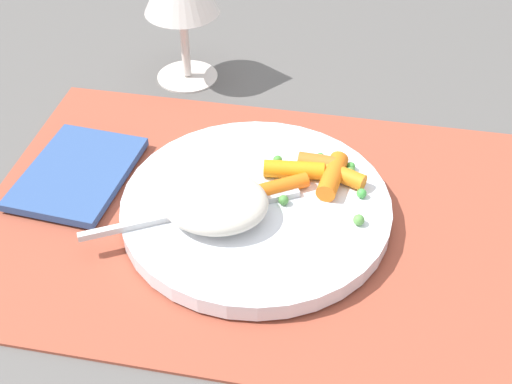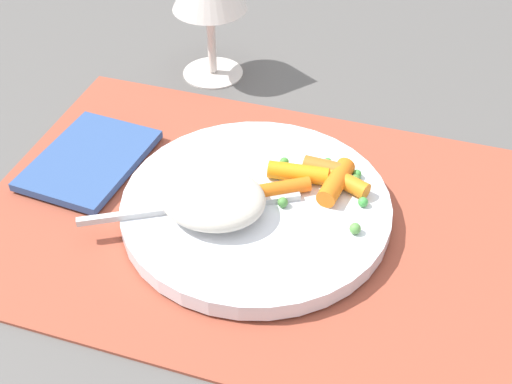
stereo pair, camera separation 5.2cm
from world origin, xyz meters
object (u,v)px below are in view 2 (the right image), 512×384
Objects in this scene: rice_mound at (213,198)px; plate at (256,207)px; fork at (214,204)px; napkin at (90,159)px; carrot_portion at (319,178)px.

plate is at bearing 38.39° from rice_mound.
plate is at bearing 29.07° from fork.
napkin is (-0.14, 0.04, -0.02)m from fork.
napkin is at bearing 163.07° from rice_mound.
fork reaches higher than plate.
napkin is (-0.15, 0.04, -0.03)m from rice_mound.
carrot_portion is 0.56× the size of fork.
fork is at bearing 105.53° from rice_mound.
plate is 2.46× the size of carrot_portion.
rice_mound is (-0.03, -0.02, 0.02)m from plate.
fork is 1.37× the size of napkin.
fork reaches higher than napkin.
plate is at bearing -141.96° from carrot_portion.
carrot_portion is at bearing 38.04° from plate.
fork is at bearing -150.93° from plate.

